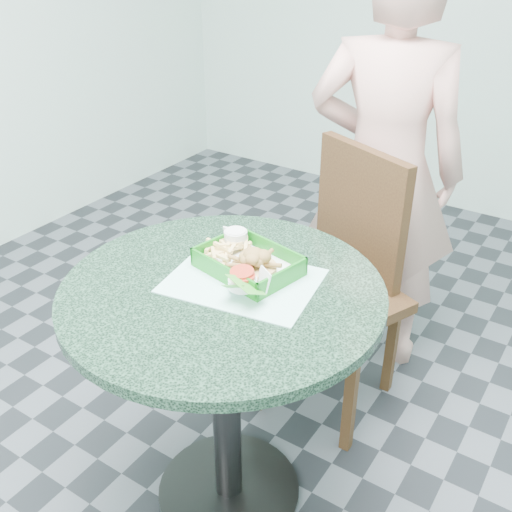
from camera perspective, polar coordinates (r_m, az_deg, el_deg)
The scene contains 10 objects.
floor at distance 2.04m, azimuth -2.58°, elevation -21.45°, with size 4.00×5.00×0.02m, color #303335.
cafe_table at distance 1.63m, azimuth -3.04°, elevation -8.55°, with size 0.83×0.83×0.75m.
dining_chair at distance 2.09m, azimuth 8.37°, elevation -1.01°, with size 0.41×0.41×0.93m.
diner_person at distance 2.22m, azimuth 12.17°, elevation 8.62°, with size 0.59×0.39×1.63m, color #D4998D.
placemat at distance 1.55m, azimuth -1.25°, elevation -3.00°, with size 0.37×0.28×0.00m, color #9EE0D6.
food_basket at distance 1.58m, azimuth -0.73°, elevation -1.52°, with size 0.25×0.18×0.05m.
crab_sandwich at distance 1.54m, azimuth 0.02°, elevation -1.03°, with size 0.12×0.12×0.07m.
fries_pile at distance 1.62m, azimuth -3.39°, elevation 0.02°, with size 0.11×0.12×0.05m, color #EAC373, non-canonical shape.
sauce_ramekin at distance 1.65m, azimuth -2.64°, elevation 1.16°, with size 0.06×0.06×0.04m.
garnish_cup at distance 1.47m, azimuth -0.39°, elevation -3.07°, with size 0.11×0.10×0.04m.
Camera 1 is at (0.77, -1.02, 1.59)m, focal length 42.00 mm.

